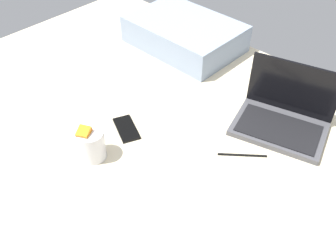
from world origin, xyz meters
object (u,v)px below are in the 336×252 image
snack_cup (92,144)px  pillow (185,34)px  cell_phone (126,129)px  laptop (283,117)px

snack_cup → pillow: bearing=109.2°
cell_phone → pillow: size_ratio=0.27×
snack_cup → cell_phone: snack_cup is taller
laptop → pillow: (-65.57, 18.38, 2.09)cm
snack_cup → cell_phone: size_ratio=0.93×
laptop → snack_cup: (-38.69, -58.74, 1.50)cm
laptop → pillow: 68.13cm
snack_cup → pillow: same height
laptop → snack_cup: 70.35cm
pillow → snack_cup: bearing=-70.8°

